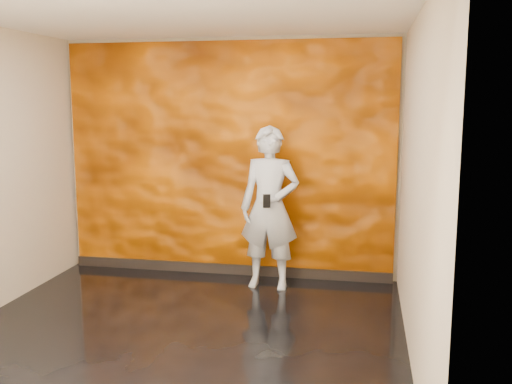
% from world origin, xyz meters
% --- Properties ---
extents(room, '(4.02, 4.02, 2.81)m').
position_xyz_m(room, '(0.00, 0.00, 1.40)').
color(room, black).
rests_on(room, ground).
extents(feature_wall, '(3.90, 0.06, 2.75)m').
position_xyz_m(feature_wall, '(0.00, 1.96, 1.38)').
color(feature_wall, '#E16900').
rests_on(feature_wall, ground).
extents(baseboard, '(3.90, 0.04, 0.12)m').
position_xyz_m(baseboard, '(0.00, 1.92, 0.06)').
color(baseboard, black).
rests_on(baseboard, ground).
extents(man, '(0.69, 0.48, 1.81)m').
position_xyz_m(man, '(0.58, 1.54, 0.90)').
color(man, '#A0A6AF').
rests_on(man, ground).
extents(phone, '(0.08, 0.04, 0.15)m').
position_xyz_m(phone, '(0.58, 1.29, 1.02)').
color(phone, black).
rests_on(phone, man).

